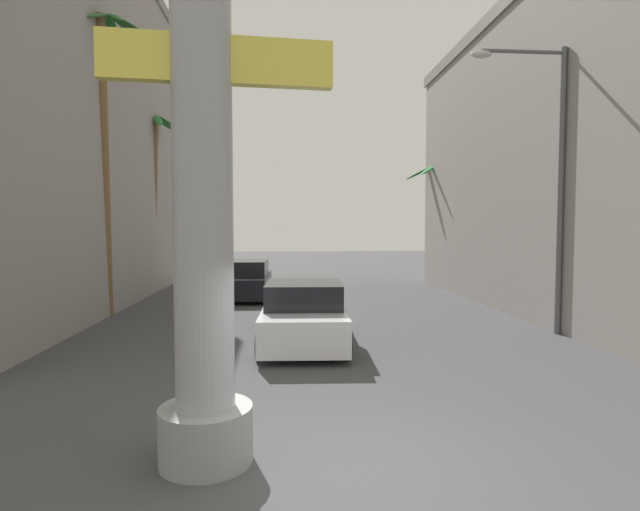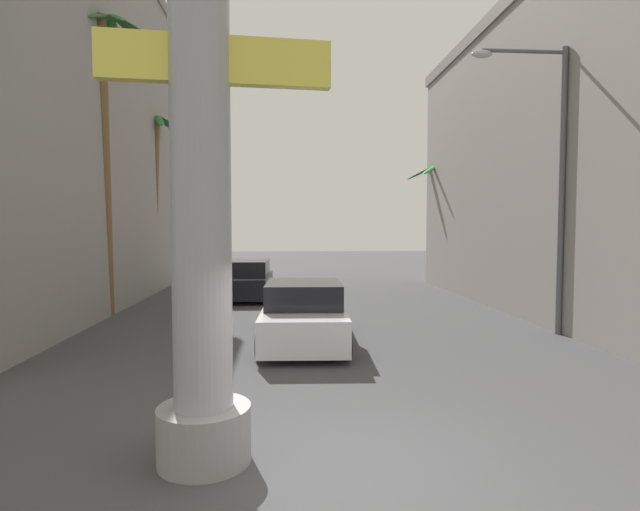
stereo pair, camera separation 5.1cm
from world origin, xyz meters
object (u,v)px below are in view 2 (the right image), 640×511
object	(u,v)px
palm_tree_far_right	(437,212)
neon_sign_pole	(200,91)
palm_tree_mid_left	(106,136)
palm_tree_far_left	(155,181)
car_lead	(304,314)
car_far	(248,280)
street_lamp	(548,163)

from	to	relation	value
palm_tree_far_right	neon_sign_pole	bearing A→B (deg)	-114.88
palm_tree_mid_left	palm_tree_far_left	bearing A→B (deg)	90.97
car_lead	car_far	size ratio (longest dim) A/B	1.12
car_far	palm_tree_mid_left	distance (m)	7.80
neon_sign_pole	car_far	bearing A→B (deg)	91.99
palm_tree_mid_left	palm_tree_far_left	world-z (taller)	palm_tree_mid_left
neon_sign_pole	palm_tree_far_left	distance (m)	17.62
neon_sign_pole	palm_tree_far_left	size ratio (longest dim) A/B	1.22
neon_sign_pole	car_far	distance (m)	15.10
neon_sign_pole	car_lead	world-z (taller)	neon_sign_pole
street_lamp	car_far	world-z (taller)	street_lamp
neon_sign_pole	street_lamp	world-z (taller)	neon_sign_pole
palm_tree_far_right	palm_tree_mid_left	bearing A→B (deg)	-147.03
palm_tree_far_right	street_lamp	bearing A→B (deg)	-93.79
palm_tree_mid_left	palm_tree_far_left	distance (m)	6.60
car_far	palm_tree_far_left	xyz separation A→B (m)	(-4.26, 2.35, 4.28)
neon_sign_pole	palm_tree_mid_left	xyz separation A→B (m)	(-4.66, 10.41, 1.30)
palm_tree_mid_left	palm_tree_far_right	size ratio (longest dim) A/B	1.56
car_lead	palm_tree_far_right	distance (m)	15.06
street_lamp	palm_tree_mid_left	size ratio (longest dim) A/B	0.80
palm_tree_far_left	palm_tree_far_right	bearing A→B (deg)	9.34
palm_tree_far_right	palm_tree_far_left	bearing A→B (deg)	-170.66
car_lead	neon_sign_pole	bearing A→B (deg)	-103.07
street_lamp	palm_tree_far_left	xyz separation A→B (m)	(-12.86, 10.10, 0.38)
car_far	palm_tree_mid_left	bearing A→B (deg)	-134.67
car_lead	car_far	world-z (taller)	same
car_far	car_lead	bearing A→B (deg)	-76.20
palm_tree_far_left	palm_tree_mid_left	bearing A→B (deg)	-89.03
neon_sign_pole	palm_tree_far_left	world-z (taller)	neon_sign_pole
car_lead	car_far	distance (m)	8.40
car_far	neon_sign_pole	bearing A→B (deg)	-88.01
street_lamp	car_lead	bearing A→B (deg)	-176.43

